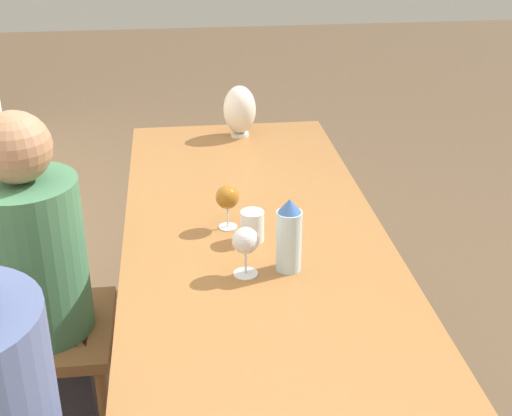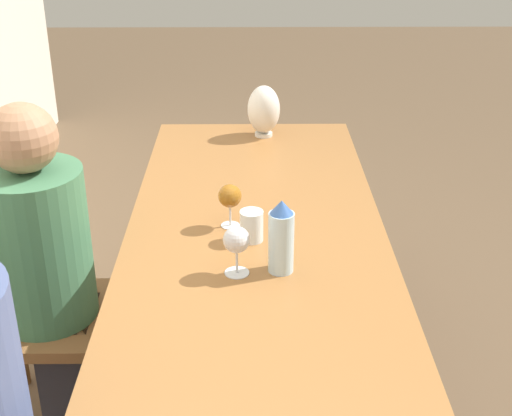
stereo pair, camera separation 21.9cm
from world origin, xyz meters
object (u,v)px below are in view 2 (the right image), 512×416
object	(u,v)px
water_tumbler	(252,226)
wine_glass_4	(237,241)
water_bottle	(281,237)
wine_glass_2	(230,197)
vase	(264,110)
person_far	(46,265)
chair_far	(28,308)

from	to	relation	value
water_tumbler	wine_glass_4	distance (m)	0.21
water_bottle	wine_glass_2	distance (m)	0.32
water_bottle	vase	distance (m)	1.13
vase	person_far	bearing A→B (deg)	141.01
wine_glass_2	water_tumbler	bearing A→B (deg)	-144.47
vase	chair_far	world-z (taller)	vase
water_tumbler	chair_far	distance (m)	0.82
chair_far	water_tumbler	bearing A→B (deg)	-93.54
wine_glass_4	person_far	bearing A→B (deg)	68.49
wine_glass_4	person_far	distance (m)	0.71
water_tumbler	vase	xyz separation A→B (m)	(0.94, -0.06, 0.07)
person_far	wine_glass_2	bearing A→B (deg)	-85.28
water_bottle	chair_far	size ratio (longest dim) A/B	0.26
water_bottle	wine_glass_2	xyz separation A→B (m)	(0.28, 0.15, -0.00)
wine_glass_2	chair_far	world-z (taller)	wine_glass_2
vase	water_tumbler	bearing A→B (deg)	176.62
water_tumbler	vase	world-z (taller)	vase
vase	wine_glass_4	bearing A→B (deg)	175.06
vase	chair_far	size ratio (longest dim) A/B	0.26
water_tumbler	chair_far	world-z (taller)	chair_far
wine_glass_4	vase	bearing A→B (deg)	-4.94
water_bottle	person_far	xyz separation A→B (m)	(0.23, 0.75, -0.22)
water_tumbler	wine_glass_2	bearing A→B (deg)	35.53
water_bottle	water_tumbler	bearing A→B (deg)	24.16
water_tumbler	wine_glass_4	size ratio (longest dim) A/B	0.67
water_bottle	water_tumbler	size ratio (longest dim) A/B	2.26
vase	person_far	xyz separation A→B (m)	(-0.89, 0.72, -0.23)
water_tumbler	vase	size ratio (longest dim) A/B	0.45
vase	chair_far	xyz separation A→B (m)	(-0.89, 0.80, -0.39)
water_tumbler	wine_glass_2	size ratio (longest dim) A/B	0.68
vase	chair_far	bearing A→B (deg)	138.06
wine_glass_2	person_far	world-z (taller)	person_far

